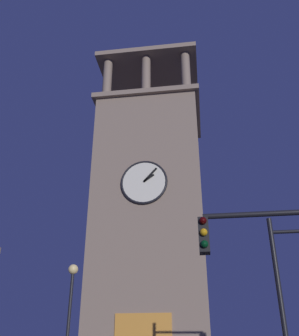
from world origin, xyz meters
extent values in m
cube|color=gray|center=(-0.33, -4.24, 9.57)|extent=(7.36, 6.46, 19.14)
cube|color=gray|center=(-0.33, -4.24, 19.34)|extent=(7.96, 7.06, 0.40)
cylinder|color=gray|center=(-3.41, -1.61, 21.37)|extent=(0.70, 0.70, 3.65)
cylinder|color=gray|center=(-0.33, -1.61, 21.37)|extent=(0.70, 0.70, 3.65)
cylinder|color=gray|center=(2.75, -1.61, 21.37)|extent=(0.70, 0.70, 3.65)
cylinder|color=gray|center=(-3.41, -6.87, 21.37)|extent=(0.70, 0.70, 3.65)
cylinder|color=gray|center=(-0.33, -6.87, 21.37)|extent=(0.70, 0.70, 3.65)
cylinder|color=gray|center=(2.75, -6.87, 21.37)|extent=(0.70, 0.70, 3.65)
cube|color=gray|center=(-0.33, -4.24, 23.39)|extent=(7.96, 7.06, 0.40)
cylinder|color=black|center=(-0.33, -4.24, 25.12)|extent=(0.12, 0.12, 3.05)
cylinder|color=silver|center=(-0.33, -0.95, 12.05)|extent=(2.95, 0.12, 2.95)
torus|color=black|center=(-0.33, -0.93, 12.05)|extent=(3.11, 0.16, 3.11)
cube|color=black|center=(-0.66, -0.85, 12.28)|extent=(0.73, 0.06, 0.57)
cube|color=black|center=(-0.75, -0.85, 12.51)|extent=(0.94, 0.06, 1.01)
cylinder|color=black|center=(-5.62, 13.75, 4.42)|extent=(3.47, 0.12, 0.12)
cube|color=black|center=(-3.89, 13.75, 3.99)|extent=(0.22, 0.30, 0.75)
sphere|color=#360505|center=(-3.89, 13.93, 4.27)|extent=(0.16, 0.16, 0.16)
sphere|color=orange|center=(-3.89, 13.93, 4.02)|extent=(0.16, 0.16, 0.16)
sphere|color=#063316|center=(-3.89, 13.93, 3.77)|extent=(0.16, 0.16, 0.16)
cylinder|color=black|center=(-6.10, 9.03, 2.94)|extent=(0.16, 0.16, 5.88)
cylinder|color=black|center=(1.98, 4.83, 2.54)|extent=(0.14, 0.14, 5.08)
sphere|color=#F9DB8C|center=(1.98, 4.83, 5.30)|extent=(0.44, 0.44, 0.44)
camera|label=1|loc=(-3.84, 21.75, 1.65)|focal=41.25mm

